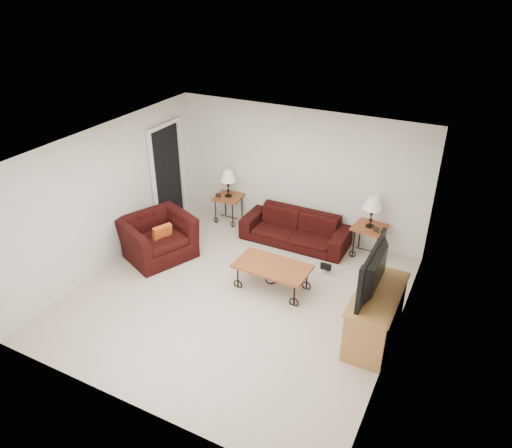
# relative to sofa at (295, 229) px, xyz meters

# --- Properties ---
(ground) EXTENTS (5.00, 5.00, 0.00)m
(ground) POSITION_rel_sofa_xyz_m (-0.17, -2.02, -0.30)
(ground) COLOR #C0B3A4
(ground) RESTS_ON ground
(wall_back) EXTENTS (5.00, 0.02, 2.50)m
(wall_back) POSITION_rel_sofa_xyz_m (-0.17, 0.48, 0.95)
(wall_back) COLOR silver
(wall_back) RESTS_ON ground
(wall_front) EXTENTS (5.00, 0.02, 2.50)m
(wall_front) POSITION_rel_sofa_xyz_m (-0.17, -4.52, 0.95)
(wall_front) COLOR silver
(wall_front) RESTS_ON ground
(wall_left) EXTENTS (0.02, 5.00, 2.50)m
(wall_left) POSITION_rel_sofa_xyz_m (-2.67, -2.02, 0.95)
(wall_left) COLOR silver
(wall_left) RESTS_ON ground
(wall_right) EXTENTS (0.02, 5.00, 2.50)m
(wall_right) POSITION_rel_sofa_xyz_m (2.33, -2.02, 0.95)
(wall_right) COLOR silver
(wall_right) RESTS_ON ground
(ceiling) EXTENTS (5.00, 5.00, 0.00)m
(ceiling) POSITION_rel_sofa_xyz_m (-0.17, -2.02, 2.20)
(ceiling) COLOR white
(ceiling) RESTS_ON wall_back
(doorway) EXTENTS (0.08, 0.94, 2.04)m
(doorway) POSITION_rel_sofa_xyz_m (-2.64, -0.37, 0.72)
(doorway) COLOR black
(doorway) RESTS_ON ground
(sofa) EXTENTS (2.06, 0.80, 0.60)m
(sofa) POSITION_rel_sofa_xyz_m (0.00, 0.00, 0.00)
(sofa) COLOR black
(sofa) RESTS_ON ground
(side_table_left) EXTENTS (0.57, 0.57, 0.58)m
(side_table_left) POSITION_rel_sofa_xyz_m (-1.57, 0.18, -0.01)
(side_table_left) COLOR #964626
(side_table_left) RESTS_ON ground
(side_table_right) EXTENTS (0.62, 0.62, 0.60)m
(side_table_right) POSITION_rel_sofa_xyz_m (1.37, 0.18, -0.00)
(side_table_right) COLOR #964626
(side_table_right) RESTS_ON ground
(lamp_left) EXTENTS (0.35, 0.35, 0.58)m
(lamp_left) POSITION_rel_sofa_xyz_m (-1.57, 0.18, 0.56)
(lamp_left) COLOR black
(lamp_left) RESTS_ON side_table_left
(lamp_right) EXTENTS (0.38, 0.38, 0.60)m
(lamp_right) POSITION_rel_sofa_xyz_m (1.37, 0.18, 0.60)
(lamp_right) COLOR black
(lamp_right) RESTS_ON side_table_right
(photo_frame_left) EXTENTS (0.12, 0.04, 0.10)m
(photo_frame_left) POSITION_rel_sofa_xyz_m (-1.72, 0.03, 0.32)
(photo_frame_left) COLOR black
(photo_frame_left) RESTS_ON side_table_left
(photo_frame_right) EXTENTS (0.12, 0.06, 0.10)m
(photo_frame_right) POSITION_rel_sofa_xyz_m (1.52, 0.03, 0.35)
(photo_frame_right) COLOR black
(photo_frame_right) RESTS_ON side_table_right
(coffee_table) EXTENTS (1.24, 0.69, 0.46)m
(coffee_table) POSITION_rel_sofa_xyz_m (0.25, -1.56, -0.07)
(coffee_table) COLOR #964626
(coffee_table) RESTS_ON ground
(armchair) EXTENTS (1.43, 1.51, 0.77)m
(armchair) POSITION_rel_sofa_xyz_m (-2.05, -1.58, 0.09)
(armchair) COLOR black
(armchair) RESTS_ON ground
(throw_pillow) EXTENTS (0.22, 0.36, 0.35)m
(throw_pillow) POSITION_rel_sofa_xyz_m (-1.90, -1.63, 0.22)
(throw_pillow) COLOR #CE481A
(throw_pillow) RESTS_ON armchair
(tv_stand) EXTENTS (0.56, 1.34, 0.80)m
(tv_stand) POSITION_rel_sofa_xyz_m (2.06, -1.99, 0.10)
(tv_stand) COLOR #A86D3E
(tv_stand) RESTS_ON ground
(television) EXTENTS (0.16, 1.20, 0.69)m
(television) POSITION_rel_sofa_xyz_m (2.04, -1.99, 0.85)
(television) COLOR black
(television) RESTS_ON tv_stand
(backpack) EXTENTS (0.34, 0.30, 0.37)m
(backpack) POSITION_rel_sofa_xyz_m (0.90, -0.67, -0.11)
(backpack) COLOR black
(backpack) RESTS_ON ground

